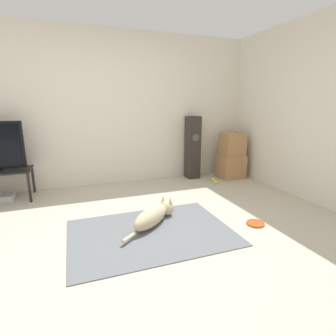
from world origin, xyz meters
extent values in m
plane|color=#BCB29E|center=(0.00, 0.00, 0.00)|extent=(12.00, 12.00, 0.00)
cube|color=silver|center=(0.00, 2.10, 1.27)|extent=(8.00, 0.06, 2.55)
cube|color=silver|center=(2.60, 0.00, 1.27)|extent=(0.06, 8.00, 2.55)
cube|color=slate|center=(0.17, 0.03, 0.01)|extent=(1.72, 1.23, 0.01)
ellipsoid|color=beige|center=(0.20, 0.17, 0.12)|extent=(0.59, 0.54, 0.22)
sphere|color=beige|center=(0.48, 0.40, 0.11)|extent=(0.18, 0.18, 0.18)
cone|color=beige|center=(0.45, 0.44, 0.21)|extent=(0.06, 0.06, 0.08)
cone|color=beige|center=(0.51, 0.36, 0.21)|extent=(0.06, 0.06, 0.08)
cylinder|color=beige|center=(-0.10, -0.09, 0.06)|extent=(0.17, 0.15, 0.04)
cylinder|color=#DB511E|center=(1.36, -0.19, 0.01)|extent=(0.20, 0.20, 0.02)
torus|color=#DB511E|center=(1.36, -0.19, 0.02)|extent=(0.21, 0.21, 0.02)
cube|color=#A87A4C|center=(2.23, 1.64, 0.22)|extent=(0.45, 0.39, 0.43)
cube|color=#A87A4C|center=(2.24, 1.65, 0.64)|extent=(0.40, 0.34, 0.41)
cube|color=#2D2823|center=(1.54, 1.89, 0.58)|extent=(0.23, 0.23, 1.15)
cylinder|color=#4C4C51|center=(1.54, 1.77, 0.78)|extent=(0.13, 0.00, 0.13)
cylinder|color=black|center=(-1.18, 1.51, 0.21)|extent=(0.04, 0.04, 0.42)
cylinder|color=black|center=(-1.18, 1.97, 0.21)|extent=(0.04, 0.04, 0.42)
sphere|color=#C6E033|center=(1.78, 1.52, 0.03)|extent=(0.07, 0.07, 0.07)
sphere|color=#C6E033|center=(1.74, 1.37, 0.03)|extent=(0.07, 0.07, 0.07)
cube|color=#B7B7BC|center=(-1.57, 1.73, 0.04)|extent=(0.29, 0.23, 0.08)
camera|label=1|loc=(-0.57, -2.47, 1.36)|focal=28.00mm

